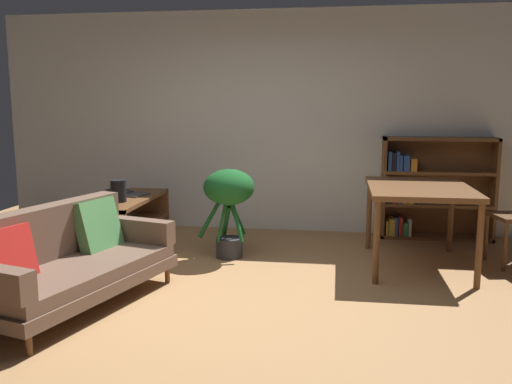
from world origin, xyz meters
name	(u,v)px	position (x,y,z in m)	size (l,w,h in m)	color
ground_plane	(224,304)	(0.00, 0.00, 0.00)	(8.16, 8.16, 0.00)	#A87A4C
back_wall_panel	(268,122)	(0.00, 2.70, 1.35)	(6.80, 0.10, 2.70)	silver
fabric_couch	(65,259)	(-1.23, -0.19, 0.37)	(1.23, 1.87, 0.77)	brown
media_console	(129,224)	(-1.37, 1.49, 0.28)	(0.47, 1.37, 0.57)	brown
open_laptop	(130,193)	(-1.41, 1.66, 0.59)	(0.46, 0.37, 0.07)	#333338
desk_speaker	(118,191)	(-1.37, 1.23, 0.68)	(0.16, 0.16, 0.23)	black
potted_floor_plant	(229,196)	(-0.22, 1.33, 0.64)	(0.60, 0.52, 0.92)	#333338
dining_table	(419,194)	(1.65, 1.28, 0.72)	(0.96, 1.31, 0.79)	brown
bookshelf	(429,189)	(1.94, 2.52, 0.58)	(1.28, 0.31, 1.19)	brown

